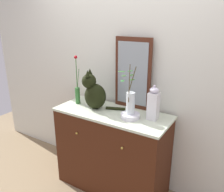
# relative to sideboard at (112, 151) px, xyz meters

# --- Properties ---
(ground_plane) EXTENTS (6.00, 6.00, 0.00)m
(ground_plane) POSITION_rel_sideboard_xyz_m (0.00, 0.00, -0.48)
(ground_plane) COLOR #846F51
(wall_back) EXTENTS (4.40, 0.08, 2.60)m
(wall_back) POSITION_rel_sideboard_xyz_m (0.00, 0.33, 0.82)
(wall_back) COLOR silver
(wall_back) RESTS_ON ground_plane
(sideboard) EXTENTS (1.24, 0.54, 0.95)m
(sideboard) POSITION_rel_sideboard_xyz_m (0.00, 0.00, 0.00)
(sideboard) COLOR #411D0E
(sideboard) RESTS_ON ground_plane
(mirror_leaning) EXTENTS (0.41, 0.03, 0.76)m
(mirror_leaning) POSITION_rel_sideboard_xyz_m (0.11, 0.24, 0.86)
(mirror_leaning) COLOR #472114
(mirror_leaning) RESTS_ON sideboard
(cat_sitting) EXTENTS (0.46, 0.26, 0.44)m
(cat_sitting) POSITION_rel_sideboard_xyz_m (-0.22, -0.01, 0.66)
(cat_sitting) COLOR black
(cat_sitting) RESTS_ON sideboard
(vase_slim_green) EXTENTS (0.07, 0.05, 0.56)m
(vase_slim_green) POSITION_rel_sideboard_xyz_m (-0.47, 0.01, 0.61)
(vase_slim_green) COLOR #336E31
(vase_slim_green) RESTS_ON sideboard
(bowl_porcelain) EXTENTS (0.19, 0.19, 0.05)m
(bowl_porcelain) POSITION_rel_sideboard_xyz_m (0.23, -0.03, 0.50)
(bowl_porcelain) COLOR white
(bowl_porcelain) RESTS_ON sideboard
(vase_glass_clear) EXTENTS (0.15, 0.21, 0.49)m
(vase_glass_clear) POSITION_rel_sideboard_xyz_m (0.23, -0.03, 0.65)
(vase_glass_clear) COLOR silver
(vase_glass_clear) RESTS_ON bowl_porcelain
(jar_lidded_porcelain) EXTENTS (0.10, 0.10, 0.35)m
(jar_lidded_porcelain) POSITION_rel_sideboard_xyz_m (0.43, 0.06, 0.63)
(jar_lidded_porcelain) COLOR silver
(jar_lidded_porcelain) RESTS_ON sideboard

